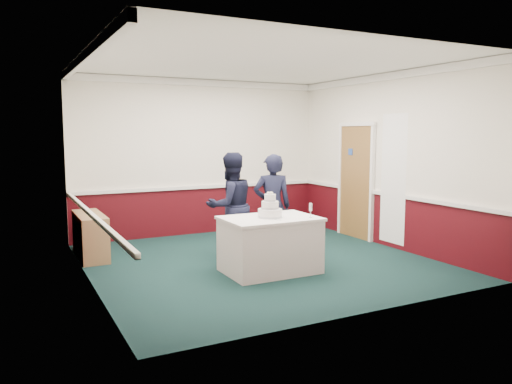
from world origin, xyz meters
name	(u,v)px	position (x,y,z in m)	size (l,w,h in m)	color
ground	(260,261)	(0.00, 0.00, 0.00)	(5.00, 5.00, 0.00)	#122E2C
room_shell	(247,134)	(0.08, 0.61, 1.97)	(5.00, 5.00, 3.00)	white
sideboard	(90,236)	(-2.28, 1.47, 0.35)	(0.41, 1.20, 0.70)	#AB7F53
cake_table	(270,244)	(-0.13, -0.57, 0.40)	(1.32, 0.92, 0.79)	white
wedding_cake	(270,210)	(-0.13, -0.57, 0.90)	(0.35, 0.35, 0.36)	white
cake_knife	(275,219)	(-0.16, -0.77, 0.79)	(0.01, 0.22, 0.01)	silver
champagne_flute	(311,208)	(0.37, -0.85, 0.93)	(0.05, 0.05, 0.21)	silver
person_man	(230,206)	(-0.31, 0.40, 0.84)	(0.81, 0.63, 1.68)	black
person_woman	(272,206)	(0.31, 0.16, 0.83)	(0.60, 0.39, 1.65)	black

